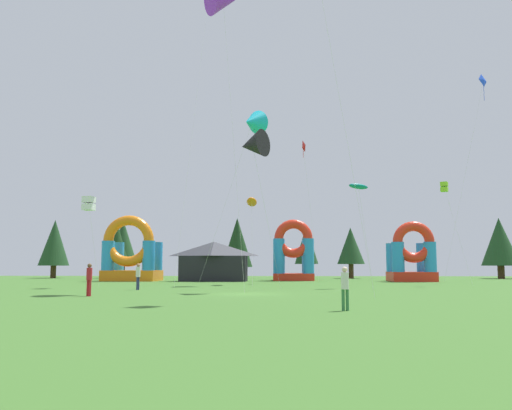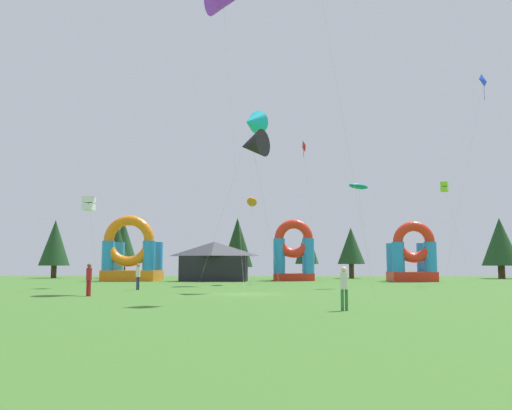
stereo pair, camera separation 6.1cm
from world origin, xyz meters
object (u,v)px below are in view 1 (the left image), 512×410
kite_white_box (89,203)px  person_near_camera (345,284)px  kite_cyan_delta (252,122)px  person_left_edge (138,274)px  kite_teal_parafoil (358,187)px  inflatable_yellow_castle (131,258)px  kite_red_diamond (303,149)px  inflatable_orange_dome (293,257)px  kite_black_delta (252,145)px  kite_orange_parafoil (252,202)px  inflatable_red_slide (412,259)px  kite_lime_box (444,187)px  kite_blue_diamond (484,82)px  festival_tent (214,261)px  kite_purple_delta (223,0)px  person_midfield (89,277)px

kite_white_box → person_near_camera: kite_white_box is taller
kite_cyan_delta → person_left_edge: size_ratio=8.71×
kite_white_box → kite_teal_parafoil: 21.43m
person_near_camera → inflatable_yellow_castle: (-19.99, 39.95, 1.65)m
kite_white_box → kite_red_diamond: kite_red_diamond is taller
person_near_camera → inflatable_orange_dome: 43.09m
kite_white_box → kite_black_delta: (13.42, -5.68, 3.27)m
kite_black_delta → person_left_edge: 12.17m
kite_orange_parafoil → inflatable_red_slide: bearing=32.6°
kite_lime_box → kite_orange_parafoil: size_ratio=1.11×
kite_blue_diamond → kite_black_delta: size_ratio=2.03×
kite_lime_box → kite_black_delta: (-16.03, -11.69, 1.34)m
kite_lime_box → inflatable_orange_dome: bearing=129.5°
kite_teal_parafoil → inflatable_orange_dome: bearing=103.4°
kite_white_box → inflatable_red_slide: (29.26, 18.74, -4.20)m
kite_red_diamond → kite_cyan_delta: bearing=-125.3°
person_left_edge → kite_blue_diamond: bearing=135.3°
kite_lime_box → kite_black_delta: size_ratio=0.83×
kite_white_box → festival_tent: kite_white_box is taller
kite_red_diamond → inflatable_yellow_castle: bearing=165.0°
kite_purple_delta → inflatable_yellow_castle: kite_purple_delta is taller
inflatable_red_slide → person_left_edge: bearing=-136.8°
kite_blue_diamond → person_left_edge: (-31.68, -19.84, -20.23)m
kite_teal_parafoil → inflatable_yellow_castle: kite_teal_parafoil is taller
inflatable_red_slide → kite_purple_delta: bearing=-129.1°
person_near_camera → person_midfield: size_ratio=0.91×
kite_orange_parafoil → festival_tent: size_ratio=1.12×
person_left_edge → festival_tent: festival_tent is taller
person_midfield → inflatable_red_slide: size_ratio=0.28×
person_near_camera → inflatable_yellow_castle: 44.70m
kite_blue_diamond → kite_orange_parafoil: bearing=-161.9°
kite_black_delta → festival_tent: bearing=103.9°
kite_teal_parafoil → kite_black_delta: (-7.94, -6.63, 1.97)m
person_left_edge → festival_tent: (2.31, 21.99, 1.08)m
inflatable_orange_dome → kite_red_diamond: bearing=-83.2°
kite_purple_delta → kite_cyan_delta: 12.46m
inflatable_yellow_castle → kite_cyan_delta: bearing=-39.4°
kite_white_box → kite_orange_parafoil: size_ratio=0.88×
kite_white_box → kite_blue_diamond: bearing=23.4°
kite_white_box → kite_teal_parafoil: (21.37, 0.95, 1.30)m
kite_lime_box → kite_orange_parafoil: bearing=173.4°
kite_white_box → festival_tent: 20.14m
kite_purple_delta → kite_orange_parafoil: 18.11m
kite_orange_parafoil → kite_lime_box: bearing=-6.6°
kite_red_diamond → kite_blue_diamond: bearing=6.8°
kite_black_delta → person_near_camera: 18.38m
kite_lime_box → kite_blue_diamond: size_ratio=0.41×
kite_blue_diamond → kite_orange_parafoil: (-24.46, -8.01, -13.75)m
inflatable_orange_dome → kite_blue_diamond: bearing=-16.1°
kite_cyan_delta → kite_blue_diamond: (24.34, 9.12, 6.46)m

